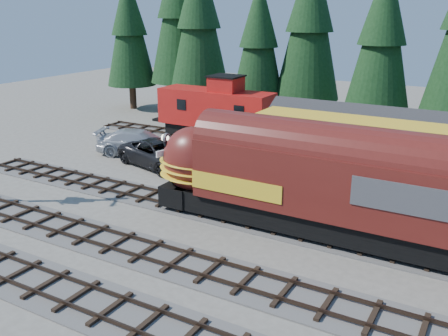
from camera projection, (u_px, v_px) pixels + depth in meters
The scene contains 7 objects.
ground at pixel (278, 266), 22.81m from camera, with size 120.00×120.00×0.00m, color #6B665B.
track_spur at pixel (256, 146), 42.37m from camera, with size 32.00×3.20×0.33m.
depot at pixel (349, 150), 30.56m from camera, with size 12.80×7.00×5.30m.
locomotive at pixel (291, 182), 25.81m from camera, with size 16.82×3.34×4.57m.
caboose at pixel (216, 111), 43.44m from camera, with size 10.31×2.99×5.36m.
pickup_truck_a at pixel (160, 154), 36.73m from camera, with size 3.25×7.04×1.96m, color black.
pickup_truck_b at pixel (139, 143), 39.72m from camera, with size 2.79×6.87×1.99m, color #B6B9BE.
Camera 1 is at (7.98, -18.83, 11.33)m, focal length 40.00 mm.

